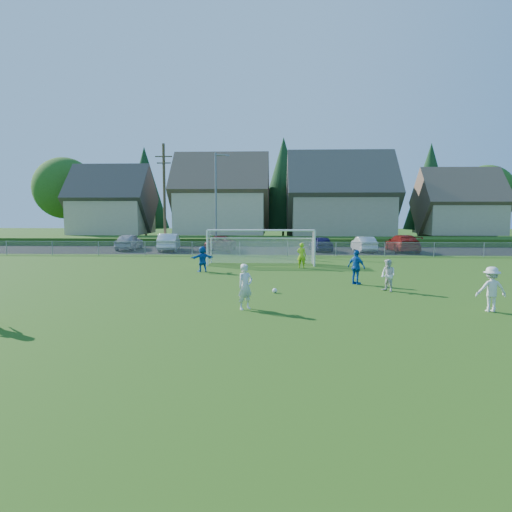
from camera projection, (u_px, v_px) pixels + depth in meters
The scene contains 22 objects.
ground at pixel (246, 318), 16.16m from camera, with size 160.00×160.00×0.00m, color #193D0C.
asphalt_lot at pixel (265, 250), 43.49m from camera, with size 60.00×60.00×0.00m, color black.
grass_embankment at pixel (267, 241), 50.91m from camera, with size 70.00×6.00×0.80m, color #1E420F.
soccer_ball at pixel (275, 291), 20.99m from camera, with size 0.22×0.22×0.22m, color white.
player_white_a at pixel (245, 287), 17.47m from camera, with size 0.64×0.42×1.76m, color silver.
player_white_b at pixel (388, 275), 21.32m from camera, with size 0.74×0.58×1.52m, color silver.
player_white_c at pixel (491, 289), 17.08m from camera, with size 1.10×0.63×1.70m, color silver.
player_blue_a at pixel (356, 267), 23.37m from camera, with size 1.04×0.43×1.78m, color #1254AD.
player_blue_b at pixel (202, 259), 28.22m from camera, with size 1.48×0.47×1.59m, color #1254AD.
goalkeeper at pixel (302, 255), 29.95m from camera, with size 0.61×0.40×1.68m, color #9FD919.
car_a at pixel (129, 242), 43.81m from camera, with size 1.86×4.63×1.58m, color #A0A1A7.
car_b at pixel (169, 242), 43.02m from camera, with size 1.70×4.89×1.61m, color white.
car_c at pixel (221, 243), 42.45m from camera, with size 2.38×5.16×1.43m, color maroon.
car_e at pixel (321, 244), 42.36m from camera, with size 1.67×4.16×1.42m, color #15123F.
car_f at pixel (364, 244), 41.91m from camera, with size 1.47×4.22×1.39m, color silver.
car_g at pixel (402, 243), 41.67m from camera, with size 2.21×5.43×1.58m, color maroon.
soccer_goal at pixel (261, 241), 31.95m from camera, with size 7.42×1.90×2.50m.
chainlink_fence at pixel (264, 248), 37.96m from camera, with size 52.06×0.06×1.20m.
streetlight at pixel (216, 199), 41.72m from camera, with size 1.38×0.18×9.00m.
utility_pole at pixel (164, 196), 42.91m from camera, with size 1.60×0.26×10.00m.
houses_row at pixel (284, 182), 57.55m from camera, with size 53.90×11.45×13.27m.
tree_row at pixel (276, 188), 63.87m from camera, with size 65.98×12.36×13.80m.
Camera 1 is at (1.07, -15.83, 3.79)m, focal length 32.00 mm.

